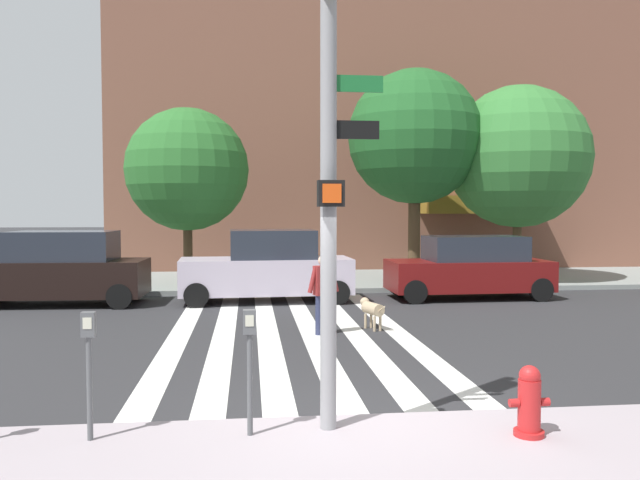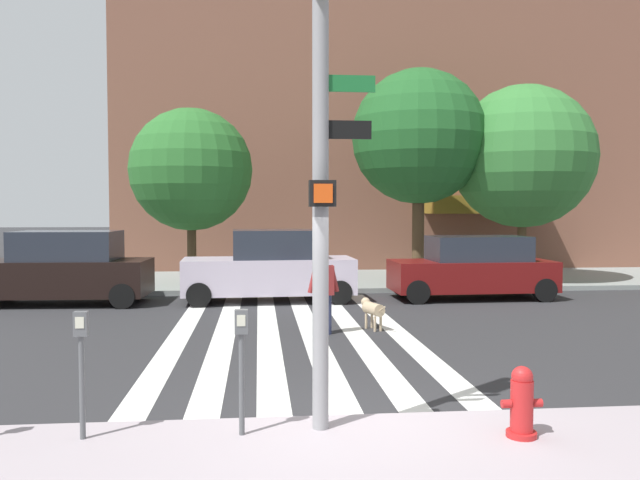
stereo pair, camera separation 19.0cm
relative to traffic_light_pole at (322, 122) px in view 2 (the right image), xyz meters
name	(u,v)px [view 2 (the right image)]	position (x,y,z in m)	size (l,w,h in m)	color
ground_plane	(306,332)	(0.30, 6.44, -3.52)	(160.00, 160.00, 0.00)	#2B2B2D
sidewalk_far	(287,281)	(0.30, 15.40, -3.45)	(80.00, 6.00, 0.15)	gray
crosswalk_stripes	(289,332)	(-0.05, 6.44, -3.52)	(4.95, 11.31, 0.01)	silver
traffic_light_pole	(322,122)	(0.00, 0.00, 0.00)	(0.74, 0.46, 5.80)	gray
fire_hydrant	(522,403)	(2.11, -0.42, -3.00)	(0.44, 0.32, 0.76)	red
parking_meter_curbside	(241,354)	(-0.87, -0.07, -2.49)	(0.14, 0.11, 1.36)	#515456
parking_meter_second_along	(82,357)	(-2.55, -0.04, -2.49)	(0.14, 0.11, 1.36)	#515456
parked_car_near_curb	(63,269)	(-5.96, 10.92, -2.56)	(4.72, 2.08, 1.99)	black
parked_car_behind_first	(270,268)	(-0.36, 10.92, -2.58)	(4.77, 2.03, 2.00)	#BBADC1
parked_car_third_in_line	(473,268)	(5.45, 10.92, -2.63)	(4.62, 1.97, 1.80)	#621010
street_tree_nearest	(191,170)	(-2.80, 13.77, 0.30)	(3.88, 3.88, 5.62)	#4C3823
street_tree_middle	(419,137)	(4.60, 13.97, 1.43)	(4.44, 4.44, 7.04)	#4C3823
street_tree_further	(523,157)	(8.16, 13.93, 0.81)	(4.77, 4.77, 6.57)	#4C3823
pedestrian_dog_walker	(324,290)	(0.64, 6.10, -2.59)	(0.70, 0.35, 1.64)	#282D4C
dog_on_leash	(372,309)	(1.74, 6.57, -3.08)	(0.45, 0.95, 0.65)	tan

